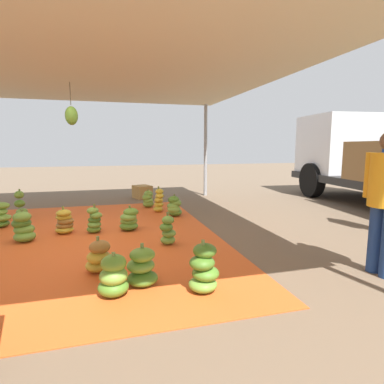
{
  "coord_description": "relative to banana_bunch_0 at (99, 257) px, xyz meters",
  "views": [
    {
      "loc": [
        5.2,
        0.36,
        1.48
      ],
      "look_at": [
        0.3,
        1.73,
        0.74
      ],
      "focal_mm": 29.19,
      "sensor_mm": 36.0,
      "label": 1
    }
  ],
  "objects": [
    {
      "name": "crate_0",
      "position": [
        -5.3,
        1.13,
        -0.01
      ],
      "size": [
        0.64,
        0.57,
        0.37
      ],
      "primitive_type": "cube",
      "rotation": [
        0.0,
        0.0,
        0.33
      ],
      "color": "#B78947",
      "rests_on": "ground"
    },
    {
      "name": "tarp_orange",
      "position": [
        -1.52,
        -0.25,
        -0.19
      ],
      "size": [
        5.8,
        4.26,
        0.01
      ],
      "primitive_type": "cube",
      "color": "#E05B23",
      "rests_on": "ground"
    },
    {
      "name": "banana_bunch_1",
      "position": [
        -1.82,
        -0.1,
        0.03
      ],
      "size": [
        0.33,
        0.33,
        0.5
      ],
      "color": "#60932D",
      "rests_on": "tarp_orange"
    },
    {
      "name": "banana_bunch_9",
      "position": [
        -3.25,
        1.26,
        0.07
      ],
      "size": [
        0.32,
        0.31,
        0.58
      ],
      "color": "gold",
      "rests_on": "tarp_orange"
    },
    {
      "name": "banana_bunch_6",
      "position": [
        0.79,
        1.04,
        0.05
      ],
      "size": [
        0.38,
        0.4,
        0.54
      ],
      "color": "#6B9E38",
      "rests_on": "tarp_orange"
    },
    {
      "name": "banana_bunch_14",
      "position": [
        -0.82,
        0.99,
        0.03
      ],
      "size": [
        0.32,
        0.33,
        0.5
      ],
      "color": "#75A83D",
      "rests_on": "tarp_orange"
    },
    {
      "name": "tent_canopy",
      "position": [
        -1.51,
        -0.35,
        2.49
      ],
      "size": [
        8.0,
        7.0,
        2.77
      ],
      "color": "#9EA0A5",
      "rests_on": "ground"
    },
    {
      "name": "banana_bunch_5",
      "position": [
        0.65,
        0.15,
        0.01
      ],
      "size": [
        0.43,
        0.43,
        0.45
      ],
      "color": "#518428",
      "rests_on": "tarp_orange"
    },
    {
      "name": "banana_bunch_11",
      "position": [
        -3.59,
        -1.65,
        0.07
      ],
      "size": [
        0.31,
        0.31,
        0.58
      ],
      "color": "#75A83D",
      "rests_on": "tarp_orange"
    },
    {
      "name": "banana_bunch_8",
      "position": [
        -1.93,
        -0.59,
        0.01
      ],
      "size": [
        0.42,
        0.41,
        0.47
      ],
      "color": "gold",
      "rests_on": "tarp_orange"
    },
    {
      "name": "banana_bunch_7",
      "position": [
        -2.67,
        -1.78,
        0.03
      ],
      "size": [
        0.42,
        0.42,
        0.51
      ],
      "color": "#477523",
      "rests_on": "tarp_orange"
    },
    {
      "name": "banana_bunch_0",
      "position": [
        0.0,
        0.0,
        0.0
      ],
      "size": [
        0.39,
        0.36,
        0.43
      ],
      "color": "gold",
      "rests_on": "tarp_orange"
    },
    {
      "name": "banana_bunch_4",
      "position": [
        -2.7,
        1.5,
        0.02
      ],
      "size": [
        0.33,
        0.35,
        0.47
      ],
      "color": "#518428",
      "rests_on": "tarp_orange"
    },
    {
      "name": "banana_bunch_2",
      "position": [
        0.46,
        0.45,
        0.01
      ],
      "size": [
        0.41,
        0.39,
        0.45
      ],
      "color": "#518428",
      "rests_on": "tarp_orange"
    },
    {
      "name": "banana_bunch_15",
      "position": [
        -3.84,
        1.1,
        0.01
      ],
      "size": [
        0.36,
        0.36,
        0.44
      ],
      "color": "#6B9E38",
      "rests_on": "tarp_orange"
    },
    {
      "name": "banana_bunch_13",
      "position": [
        -1.83,
        0.49,
        0.0
      ],
      "size": [
        0.42,
        0.43,
        0.44
      ],
      "color": "#518428",
      "rests_on": "tarp_orange"
    },
    {
      "name": "banana_bunch_3",
      "position": [
        -1.6,
        -1.16,
        0.04
      ],
      "size": [
        0.45,
        0.44,
        0.51
      ],
      "color": "#6B9E38",
      "rests_on": "tarp_orange"
    },
    {
      "name": "ground_plane",
      "position": [
        -1.52,
        2.75,
        -0.19
      ],
      "size": [
        40.0,
        40.0,
        0.0
      ],
      "primitive_type": "plane",
      "color": "brown"
    }
  ]
}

